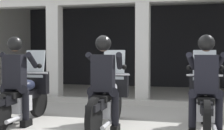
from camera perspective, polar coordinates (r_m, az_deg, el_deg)
The scene contains 9 objects.
ground_plane at distance 8.47m, azimuth 4.19°, elevation -6.58°, with size 80.00×80.00×0.00m, color #A8A59E.
station_building at distance 10.74m, azimuth 7.21°, elevation 6.17°, with size 11.01×4.41×3.17m.
kerb_strip at distance 8.13m, azimuth 4.85°, elevation -6.53°, with size 10.51×0.24×0.12m, color #B7B5AD.
motorcycle_left at distance 6.29m, azimuth -15.13°, elevation -5.19°, with size 0.62×2.04×1.35m.
police_officer_left at distance 6.00m, azimuth -16.51°, elevation -1.37°, with size 0.63×0.61×1.58m.
motorcycle_center at distance 5.66m, azimuth -0.70°, elevation -5.95°, with size 0.62×2.04×1.35m.
police_officer_center at distance 5.34m, azimuth -1.49°, elevation -1.73°, with size 0.63×0.61×1.58m.
motorcycle_right at distance 5.64m, azimuth 15.95°, elevation -6.08°, with size 0.62×2.04×1.35m.
police_officer_right at distance 5.31m, azimuth 16.10°, elevation -1.86°, with size 0.63×0.61×1.58m.
Camera 1 is at (1.43, -5.24, 1.33)m, focal length 52.29 mm.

